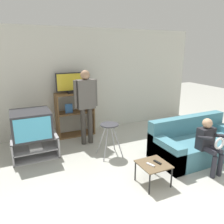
# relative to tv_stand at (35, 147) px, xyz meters

# --- Properties ---
(ground_plane) EXTENTS (18.00, 18.00, 0.00)m
(ground_plane) POSITION_rel_tv_stand_xyz_m (1.40, -2.45, -0.21)
(ground_plane) COLOR #B7B7AD
(wall_back) EXTENTS (6.40, 0.06, 2.60)m
(wall_back) POSITION_rel_tv_stand_xyz_m (1.40, 1.05, 1.09)
(wall_back) COLOR beige
(wall_back) RESTS_ON ground_plane
(tv_stand) EXTENTS (0.87, 0.59, 0.43)m
(tv_stand) POSITION_rel_tv_stand_xyz_m (0.00, 0.00, 0.00)
(tv_stand) COLOR #A8A8AD
(tv_stand) RESTS_ON ground_plane
(television_main) EXTENTS (0.72, 0.67, 0.52)m
(television_main) POSITION_rel_tv_stand_xyz_m (-0.03, -0.00, 0.48)
(television_main) COLOR #2D2D33
(television_main) RESTS_ON tv_stand
(media_shelf) EXTENTS (0.91, 0.37, 1.08)m
(media_shelf) POSITION_rel_tv_stand_xyz_m (1.06, 0.79, 0.34)
(media_shelf) COLOR brown
(media_shelf) RESTS_ON ground_plane
(television_flat) EXTENTS (0.81, 0.20, 0.48)m
(television_flat) POSITION_rel_tv_stand_xyz_m (1.05, 0.82, 1.10)
(television_flat) COLOR black
(television_flat) RESTS_ON media_shelf
(folding_stool) EXTENTS (0.44, 0.41, 0.68)m
(folding_stool) POSITION_rel_tv_stand_xyz_m (1.37, -0.59, 0.34)
(folding_stool) COLOR #99999E
(folding_stool) RESTS_ON ground_plane
(snack_table) EXTENTS (0.46, 0.46, 0.36)m
(snack_table) POSITION_rel_tv_stand_xyz_m (1.59, -1.78, 0.10)
(snack_table) COLOR brown
(snack_table) RESTS_ON ground_plane
(remote_control_black) EXTENTS (0.06, 0.15, 0.02)m
(remote_control_black) POSITION_rel_tv_stand_xyz_m (1.67, -1.78, 0.15)
(remote_control_black) COLOR black
(remote_control_black) RESTS_ON snack_table
(remote_control_white) EXTENTS (0.08, 0.15, 0.02)m
(remote_control_white) POSITION_rel_tv_stand_xyz_m (1.52, -1.80, 0.15)
(remote_control_white) COLOR silver
(remote_control_white) RESTS_ON snack_table
(couch) EXTENTS (1.85, 0.87, 0.76)m
(couch) POSITION_rel_tv_stand_xyz_m (2.96, -1.33, 0.05)
(couch) COLOR teal
(couch) RESTS_ON ground_plane
(person_standing_adult) EXTENTS (0.53, 0.20, 1.67)m
(person_standing_adult) POSITION_rel_tv_stand_xyz_m (1.15, 0.17, 0.80)
(person_standing_adult) COLOR #3D3833
(person_standing_adult) RESTS_ON ground_plane
(person_seated_child) EXTENTS (0.33, 0.43, 0.95)m
(person_seated_child) POSITION_rel_tv_stand_xyz_m (2.69, -1.84, 0.34)
(person_seated_child) COLOR #2D2D38
(person_seated_child) RESTS_ON ground_plane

